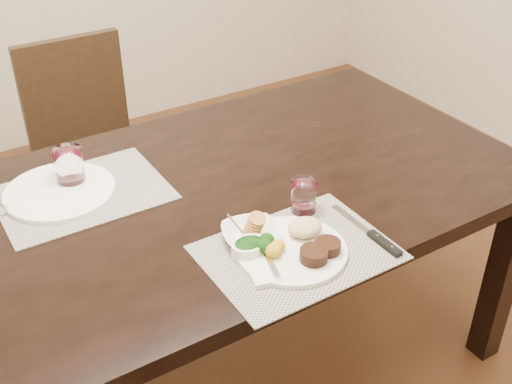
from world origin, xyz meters
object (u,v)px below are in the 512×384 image
wine_glass_near (304,197)px  far_plate (60,191)px  chair_far (89,140)px  dinner_plate (297,246)px  steak_knife (376,237)px  cracker_bowl (251,235)px

wine_glass_near → far_plate: (-0.53, 0.43, -0.04)m
chair_far → dinner_plate: size_ratio=3.25×
steak_knife → dinner_plate: bearing=161.5°
chair_far → steak_knife: chair_far is taller
steak_knife → far_plate: same height
far_plate → steak_knife: bearing=-45.9°
chair_far → dinner_plate: bearing=-85.2°
dinner_plate → wine_glass_near: bearing=41.2°
steak_knife → cracker_bowl: (-0.27, 0.16, 0.01)m
dinner_plate → wine_glass_near: (0.12, 0.14, 0.03)m
steak_knife → far_plate: 0.89m
cracker_bowl → wine_glass_near: bearing=12.0°
far_plate → dinner_plate: bearing=-53.9°
chair_far → far_plate: (-0.31, -0.73, 0.26)m
steak_knife → wine_glass_near: bearing=111.8°
dinner_plate → cracker_bowl: cracker_bowl is taller
wine_glass_near → far_plate: bearing=141.0°
dinner_plate → steak_knife: (0.20, -0.07, -0.01)m
dinner_plate → chair_far: bearing=86.8°
chair_far → far_plate: size_ratio=2.91×
cracker_bowl → wine_glass_near: size_ratio=1.88×
steak_knife → cracker_bowl: size_ratio=1.46×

